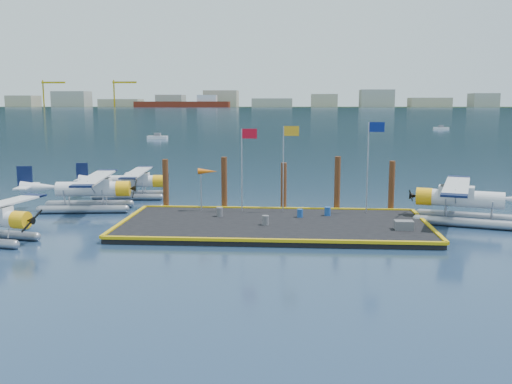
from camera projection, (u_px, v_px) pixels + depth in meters
The scene contains 21 objects.
ground at pixel (274, 228), 37.84m from camera, with size 4000.00×4000.00×0.00m, color #172F46.
dock at pixel (274, 225), 37.81m from camera, with size 20.00×10.00×0.40m, color black.
dock_bumpers at pixel (274, 221), 37.77m from camera, with size 20.25×10.25×0.18m, color #C59E0B, non-canonical shape.
far_backdrop at pixel (376, 102), 1731.06m from camera, with size 3050.00×2050.00×810.00m.
seaplane_b at pixel (91, 191), 43.79m from camera, with size 8.93×9.85×3.48m.
seaplane_c at pixel (133, 183), 49.41m from camera, with size 7.93×8.75×3.10m.
seaplane_d at pixel (462, 201), 39.05m from camera, with size 9.38×10.05×3.59m.
drum_0 at pixel (220, 212), 39.69m from camera, with size 0.44×0.44×0.62m, color #57565B.
drum_3 at pixel (265, 220), 36.94m from camera, with size 0.44×0.44×0.62m, color #57565B.
drum_4 at pixel (328, 211), 39.97m from camera, with size 0.43×0.43×0.61m, color navy.
drum_5 at pixel (300, 213), 39.42m from camera, with size 0.40×0.40×0.56m, color navy.
crate at pixel (404, 225), 35.56m from camera, with size 1.14×0.76×0.57m, color #57565B.
flagpole_red at pixel (245, 157), 41.06m from camera, with size 1.14×0.08×6.00m.
flagpole_yellow at pixel (286, 155), 40.83m from camera, with size 1.14×0.08×6.20m.
flagpole_blue at pixel (371, 153), 40.38m from camera, with size 1.14×0.08×6.50m.
windsock at pixel (207, 172), 41.44m from camera, with size 1.40×0.44×3.12m.
piling_0 at pixel (166, 185), 43.45m from camera, with size 0.44×0.44×4.00m, color #492C15.
piling_1 at pixel (224, 185), 43.12m from camera, with size 0.44×0.44×4.20m, color #492C15.
piling_2 at pixel (284, 188), 42.83m from camera, with size 0.44×0.44×3.80m, color #492C15.
piling_3 at pixel (337, 185), 42.51m from camera, with size 0.44×0.44×4.30m, color #492C15.
piling_4 at pixel (391, 188), 42.25m from camera, with size 0.44×0.44×4.00m, color #492C15.
Camera 1 is at (1.46, -36.99, 8.30)m, focal length 40.00 mm.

